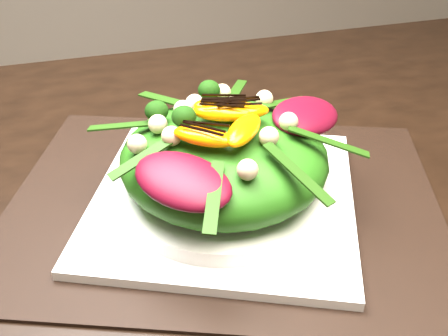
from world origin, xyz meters
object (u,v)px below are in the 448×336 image
object	(u,v)px
lettuce_mound	(224,158)
orange_segment	(198,113)
dining_table	(160,230)
placemat	(224,202)
plate_base	(224,197)
salad_bowl	(224,186)

from	to	relation	value
lettuce_mound	orange_segment	distance (m)	0.05
dining_table	lettuce_mound	size ratio (longest dim) A/B	7.68
lettuce_mound	dining_table	bearing A→B (deg)	-179.65
placemat	orange_segment	size ratio (longest dim) A/B	7.61
dining_table	orange_segment	world-z (taller)	dining_table
placemat	plate_base	size ratio (longest dim) A/B	1.69
dining_table	lettuce_mound	xyz separation A→B (m)	(0.07, 0.00, 0.08)
plate_base	lettuce_mound	xyz separation A→B (m)	(0.00, -0.00, 0.05)
placemat	lettuce_mound	size ratio (longest dim) A/B	2.15
salad_bowl	orange_segment	bearing A→B (deg)	145.68
placemat	plate_base	world-z (taller)	plate_base
lettuce_mound	orange_segment	world-z (taller)	orange_segment
plate_base	salad_bowl	world-z (taller)	salad_bowl
plate_base	salad_bowl	xyz separation A→B (m)	(0.00, 0.00, 0.01)
placemat	orange_segment	bearing A→B (deg)	145.68
dining_table	lettuce_mound	distance (m)	0.10
dining_table	plate_base	world-z (taller)	dining_table
salad_bowl	dining_table	bearing A→B (deg)	-179.65
plate_base	placemat	bearing A→B (deg)	180.00
dining_table	salad_bowl	xyz separation A→B (m)	(0.07, 0.00, 0.04)
placemat	orange_segment	world-z (taller)	orange_segment
plate_base	lettuce_mound	world-z (taller)	lettuce_mound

